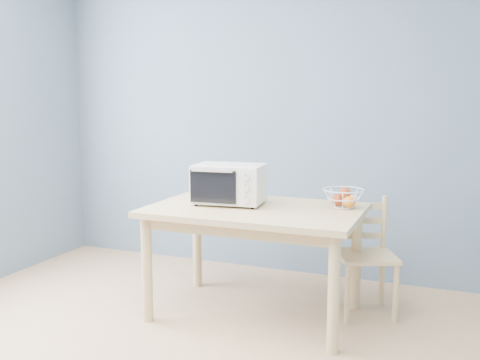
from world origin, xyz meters
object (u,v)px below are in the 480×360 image
at_px(fruit_basket, 344,197).
at_px(toaster_oven, 226,183).
at_px(dining_table, 255,222).
at_px(dining_chair, 365,257).

bearing_deg(fruit_basket, toaster_oven, -167.47).
relative_size(dining_table, dining_chair, 1.76).
bearing_deg(fruit_basket, dining_table, -159.48).
height_order(toaster_oven, dining_chair, toaster_oven).
distance_m(dining_table, toaster_oven, 0.33).
distance_m(dining_table, fruit_basket, 0.61).
xyz_separation_m(toaster_oven, dining_chair, (0.91, 0.29, -0.50)).
xyz_separation_m(fruit_basket, dining_chair, (0.13, 0.12, -0.43)).
bearing_deg(dining_table, toaster_oven, 171.12).
height_order(dining_table, toaster_oven, toaster_oven).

